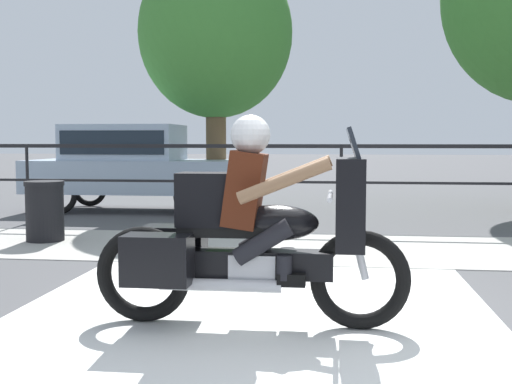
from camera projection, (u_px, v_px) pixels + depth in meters
ground_plane at (345, 326)px, 4.71m from camera, size 120.00×120.00×0.00m
sidewalk_band at (342, 248)px, 8.07m from camera, size 44.00×2.40×0.01m
crosswalk_band at (244, 330)px, 4.60m from camera, size 3.79×6.00×0.01m
fence_railing at (341, 163)px, 9.85m from camera, size 36.00×0.05×1.31m
motorcycle at (249, 232)px, 4.67m from camera, size 2.33×0.76×1.55m
parked_car at (132, 162)px, 12.36m from camera, size 4.10×1.65×1.66m
trash_bin at (45, 211)px, 8.63m from camera, size 0.52×0.52×0.82m
tree_behind_car at (216, 35)px, 12.57m from camera, size 3.02×3.02×5.12m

